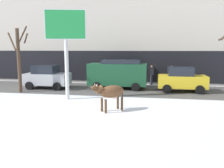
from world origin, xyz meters
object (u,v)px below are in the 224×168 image
object	(u,v)px
cow_brown	(111,92)
bare_tree_left_lot	(19,57)
car_yellow_hatchback	(181,79)
pedestrian_far_left	(152,75)
billboard	(66,30)
car_darkgreen_van	(118,73)
car_silver_hatchback	(47,77)
pedestrian_near_billboard	(171,75)

from	to	relation	value
cow_brown	bare_tree_left_lot	bearing A→B (deg)	151.67
car_yellow_hatchback	pedestrian_far_left	xyz separation A→B (m)	(-2.21, 2.98, -0.05)
billboard	car_darkgreen_van	xyz separation A→B (m)	(2.59, 4.45, -3.07)
pedestrian_far_left	car_silver_hatchback	bearing A→B (deg)	-158.30
car_yellow_hatchback	car_darkgreen_van	bearing A→B (deg)	174.17
car_yellow_hatchback	pedestrian_near_billboard	xyz separation A→B (m)	(-0.49, 2.98, -0.05)
billboard	car_silver_hatchback	xyz separation A→B (m)	(-3.08, 3.61, -3.39)
cow_brown	billboard	distance (m)	5.18
billboard	pedestrian_near_billboard	distance (m)	10.42
pedestrian_near_billboard	car_silver_hatchback	bearing A→B (deg)	-161.75
car_silver_hatchback	bare_tree_left_lot	world-z (taller)	bare_tree_left_lot
car_yellow_hatchback	bare_tree_left_lot	size ratio (longest dim) A/B	0.73
pedestrian_near_billboard	bare_tree_left_lot	world-z (taller)	bare_tree_left_lot
car_darkgreen_van	car_yellow_hatchback	size ratio (longest dim) A/B	1.31
car_darkgreen_van	bare_tree_left_lot	world-z (taller)	bare_tree_left_lot
car_darkgreen_van	pedestrian_near_billboard	distance (m)	5.05
car_silver_hatchback	pedestrian_near_billboard	distance (m)	10.60
billboard	car_yellow_hatchback	bearing A→B (deg)	27.91
billboard	pedestrian_far_left	world-z (taller)	billboard
car_silver_hatchback	car_yellow_hatchback	xyz separation A→B (m)	(10.55, 0.34, 0.00)
cow_brown	car_darkgreen_van	world-z (taller)	car_darkgreen_van
car_darkgreen_van	bare_tree_left_lot	size ratio (longest dim) A/B	0.96
car_darkgreen_van	car_yellow_hatchback	xyz separation A→B (m)	(4.88, -0.50, -0.32)
car_silver_hatchback	car_darkgreen_van	bearing A→B (deg)	8.42
pedestrian_near_billboard	bare_tree_left_lot	distance (m)	12.53
cow_brown	billboard	bearing A→B (deg)	144.14
billboard	car_silver_hatchback	bearing A→B (deg)	130.50
car_darkgreen_van	pedestrian_far_left	size ratio (longest dim) A/B	2.67
billboard	car_yellow_hatchback	xyz separation A→B (m)	(7.47, 3.95, -3.39)
cow_brown	car_darkgreen_van	size ratio (longest dim) A/B	0.36
pedestrian_near_billboard	bare_tree_left_lot	size ratio (longest dim) A/B	0.36
pedestrian_far_left	pedestrian_near_billboard	bearing A→B (deg)	0.00
car_darkgreen_van	bare_tree_left_lot	distance (m)	7.53
cow_brown	pedestrian_far_left	bearing A→B (deg)	77.63
car_silver_hatchback	car_yellow_hatchback	size ratio (longest dim) A/B	1.00
billboard	car_darkgreen_van	size ratio (longest dim) A/B	1.20
car_silver_hatchback	pedestrian_near_billboard	xyz separation A→B (m)	(10.07, 3.32, -0.05)
bare_tree_left_lot	car_yellow_hatchback	bearing A→B (deg)	10.75
billboard	car_silver_hatchback	world-z (taller)	billboard
cow_brown	pedestrian_near_billboard	bearing A→B (deg)	67.93
cow_brown	pedestrian_far_left	size ratio (longest dim) A/B	0.98
car_yellow_hatchback	bare_tree_left_lot	bearing A→B (deg)	-169.25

